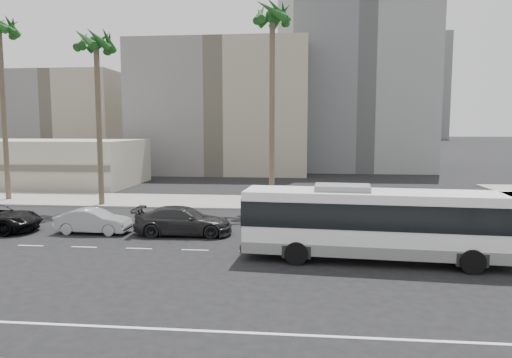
# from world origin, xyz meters

# --- Properties ---
(ground) EXTENTS (700.00, 700.00, 0.00)m
(ground) POSITION_xyz_m (0.00, 0.00, 0.00)
(ground) COLOR black
(ground) RESTS_ON ground
(sidewalk_north) EXTENTS (120.00, 7.00, 0.15)m
(sidewalk_north) POSITION_xyz_m (0.00, 15.50, 0.07)
(sidewalk_north) COLOR gray
(sidewalk_north) RESTS_ON ground
(commercial_low) EXTENTS (22.00, 12.16, 5.00)m
(commercial_low) POSITION_xyz_m (-30.00, 25.99, 2.50)
(commercial_low) COLOR #B4AF98
(commercial_low) RESTS_ON ground
(midrise_beige_west) EXTENTS (24.00, 18.00, 18.00)m
(midrise_beige_west) POSITION_xyz_m (-12.00, 45.00, 9.00)
(midrise_beige_west) COLOR gray
(midrise_beige_west) RESTS_ON ground
(midrise_gray_center) EXTENTS (20.00, 20.00, 26.00)m
(midrise_gray_center) POSITION_xyz_m (8.00, 52.00, 13.00)
(midrise_gray_center) COLOR slate
(midrise_gray_center) RESTS_ON ground
(midrise_beige_far) EXTENTS (18.00, 16.00, 15.00)m
(midrise_beige_far) POSITION_xyz_m (-38.00, 50.00, 7.50)
(midrise_beige_far) COLOR gray
(midrise_beige_far) RESTS_ON ground
(civic_tower) EXTENTS (42.00, 42.00, 129.00)m
(civic_tower) POSITION_xyz_m (-2.00, 250.00, 38.83)
(civic_tower) COLOR #BBB9B0
(civic_tower) RESTS_ON ground
(highrise_right) EXTENTS (26.00, 26.00, 70.00)m
(highrise_right) POSITION_xyz_m (45.00, 230.00, 35.00)
(highrise_right) COLOR #55575B
(highrise_right) RESTS_ON ground
(highrise_far) EXTENTS (22.00, 22.00, 60.00)m
(highrise_far) POSITION_xyz_m (70.00, 260.00, 30.00)
(highrise_far) COLOR #55575B
(highrise_far) RESTS_ON ground
(city_bus) EXTENTS (12.73, 3.76, 3.61)m
(city_bus) POSITION_xyz_m (3.02, -0.98, 1.90)
(city_bus) COLOR white
(city_bus) RESTS_ON ground
(car_a) EXTENTS (2.60, 5.86, 1.67)m
(car_a) POSITION_xyz_m (-7.49, 3.43, 0.84)
(car_a) COLOR #242425
(car_a) RESTS_ON ground
(car_b) EXTENTS (1.65, 4.49, 1.47)m
(car_b) POSITION_xyz_m (-12.99, 3.30, 0.73)
(car_b) COLOR #9B9C9E
(car_b) RESTS_ON ground
(palm_near) EXTENTS (4.82, 4.82, 16.23)m
(palm_near) POSITION_xyz_m (-2.99, 14.43, 14.71)
(palm_near) COLOR brown
(palm_near) RESTS_ON ground
(palm_mid) EXTENTS (4.57, 4.57, 14.13)m
(palm_mid) POSITION_xyz_m (-16.74, 12.84, 12.72)
(palm_mid) COLOR brown
(palm_mid) RESTS_ON ground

